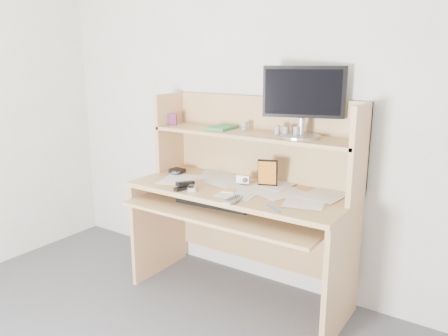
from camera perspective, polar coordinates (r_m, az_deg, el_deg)
The scene contains 19 objects.
back_wall at distance 2.91m, azimuth 5.50°, elevation 8.34°, with size 3.60×0.04×2.50m, color silver.
desk at distance 2.82m, azimuth 2.92°, elevation -3.34°, with size 1.40×0.70×1.30m.
paper_clutter at distance 2.74m, azimuth 2.06°, elevation -2.59°, with size 1.32×0.54×0.01m, color silver.
keyboard at distance 2.74m, azimuth -1.02°, elevation -4.46°, with size 0.50×0.21×0.03m.
tv_remote at distance 2.46m, azimuth 1.17°, elevation -4.19°, with size 0.05×0.17×0.02m, color gray.
flip_phone at distance 2.69m, azimuth -4.18°, elevation -2.60°, with size 0.05×0.09×0.02m, color silver.
stapler at distance 2.71m, azimuth -5.22°, elevation -2.23°, with size 0.04×0.14×0.04m, color black.
wallet at distance 3.11m, azimuth -6.12°, elevation -0.33°, with size 0.10×0.08×0.02m, color black.
sticky_note_pad at distance 2.66m, azimuth 0.64°, elevation -3.02°, with size 0.07×0.07×0.01m, color yellow.
digital_camera at distance 2.82m, azimuth 2.53°, elevation -1.47°, with size 0.09×0.03×0.05m, color silver.
game_case at distance 2.75m, azimuth 5.73°, elevation -0.62°, with size 0.12×0.01×0.18m, color black.
blue_pen at distance 2.36m, azimuth 6.48°, elevation -5.20°, with size 0.01×0.01×0.13m, color #163FAA.
card_box at distance 3.13m, azimuth -6.72°, elevation 6.33°, with size 0.06×0.02×0.08m, color maroon.
shelf_book at distance 2.92m, azimuth -0.29°, elevation 5.28°, with size 0.14×0.20×0.02m, color #368855.
chip_stack_a at distance 2.87m, azimuth 2.69°, elevation 5.45°, with size 0.04×0.04×0.06m, color black.
chip_stack_b at distance 2.71m, azimuth 6.96°, elevation 4.93°, with size 0.04×0.04×0.06m, color white.
chip_stack_c at distance 2.70m, azimuth 8.04°, elevation 4.81°, with size 0.04×0.04×0.06m, color black.
chip_stack_d at distance 2.63m, azimuth 9.43°, elevation 4.65°, with size 0.04×0.04×0.07m, color white.
monitor at distance 2.64m, azimuth 10.29°, elevation 8.78°, with size 0.47×0.24×0.42m.
Camera 1 is at (1.38, -0.75, 1.53)m, focal length 35.00 mm.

